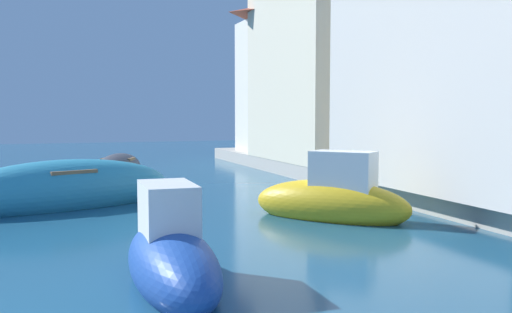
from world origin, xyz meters
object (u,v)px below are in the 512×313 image
(waterfront_building_far, at_px, (312,74))
(moored_boat_7, at_px, (118,170))
(moored_boat_1, at_px, (65,190))
(waterfront_building_annex, at_px, (350,45))
(moored_boat_4, at_px, (332,200))
(moored_boat_0, at_px, (171,257))

(waterfront_building_far, bearing_deg, moored_boat_7, -161.46)
(moored_boat_1, height_order, waterfront_building_annex, waterfront_building_annex)
(moored_boat_1, xyz_separation_m, waterfront_building_far, (10.51, 8.28, 3.57))
(moored_boat_4, height_order, waterfront_building_far, waterfront_building_far)
(moored_boat_1, relative_size, moored_boat_4, 1.67)
(moored_boat_0, bearing_deg, waterfront_building_annex, 143.08)
(moored_boat_1, height_order, moored_boat_4, moored_boat_4)
(moored_boat_4, height_order, moored_boat_7, moored_boat_4)
(moored_boat_7, distance_m, waterfront_building_far, 9.87)
(moored_boat_1, xyz_separation_m, waterfront_building_annex, (10.51, 4.97, 4.44))
(moored_boat_4, bearing_deg, waterfront_building_annex, -72.38)
(moored_boat_0, bearing_deg, moored_boat_1, -169.08)
(moored_boat_0, height_order, moored_boat_4, moored_boat_4)
(moored_boat_7, height_order, waterfront_building_annex, waterfront_building_annex)
(moored_boat_4, xyz_separation_m, waterfront_building_far, (5.22, 11.83, 3.57))
(moored_boat_0, xyz_separation_m, moored_boat_4, (4.12, 3.33, 0.04))
(waterfront_building_annex, bearing_deg, moored_boat_7, 177.40)
(moored_boat_1, relative_size, waterfront_building_far, 0.83)
(moored_boat_4, distance_m, moored_boat_7, 9.56)
(waterfront_building_annex, height_order, waterfront_building_far, waterfront_building_annex)
(waterfront_building_annex, xyz_separation_m, waterfront_building_far, (0.00, 3.31, -0.87))
(moored_boat_7, bearing_deg, waterfront_building_far, 131.41)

